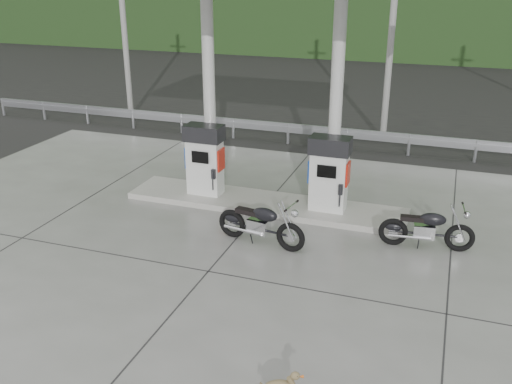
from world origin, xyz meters
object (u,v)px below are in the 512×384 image
(motorcycle_left, at_px, (261,224))
(motorcycle_right, at_px, (427,229))
(gas_pump_left, at_px, (205,160))
(gas_pump_right, at_px, (329,174))

(motorcycle_left, relative_size, motorcycle_right, 1.05)
(motorcycle_left, height_order, motorcycle_right, motorcycle_left)
(motorcycle_right, bearing_deg, gas_pump_left, 163.14)
(motorcycle_right, bearing_deg, gas_pump_right, 150.13)
(gas_pump_right, bearing_deg, motorcycle_left, -117.02)
(gas_pump_right, distance_m, motorcycle_right, 2.64)
(gas_pump_right, bearing_deg, motorcycle_right, -23.43)
(gas_pump_right, relative_size, motorcycle_left, 0.92)
(gas_pump_right, height_order, motorcycle_right, gas_pump_right)
(gas_pump_left, xyz_separation_m, motorcycle_right, (5.56, -1.02, -0.61))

